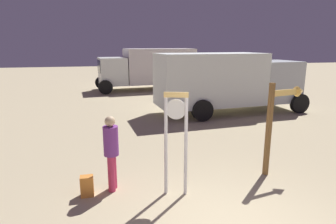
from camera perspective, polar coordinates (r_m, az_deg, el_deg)
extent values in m
cylinder|color=silver|center=(6.01, -0.42, -6.90)|extent=(0.07, 0.07, 2.09)
cylinder|color=silver|center=(5.99, 3.54, -7.00)|extent=(0.07, 0.07, 2.09)
cube|color=#F9CC71|center=(5.71, 1.62, 3.44)|extent=(0.49, 0.22, 0.10)
cylinder|color=silver|center=(5.80, 1.62, 0.53)|extent=(0.40, 0.16, 0.41)
cube|color=black|center=(5.82, 1.63, 0.58)|extent=(0.09, 0.04, 0.03)
cube|color=black|center=(5.82, 1.63, 0.58)|extent=(0.14, 0.06, 0.09)
cube|color=brown|center=(7.26, 19.23, -3.41)|extent=(0.12, 0.12, 2.26)
cube|color=#FFD166|center=(7.37, 22.16, 3.58)|extent=(0.75, 0.20, 0.14)
cone|color=#FFD166|center=(7.72, 24.61, 3.75)|extent=(0.26, 0.29, 0.25)
sphere|color=#FFE880|center=(7.49, 19.35, -7.47)|extent=(0.04, 0.04, 0.04)
sphere|color=#EDEA81|center=(7.29, 19.76, -2.48)|extent=(0.04, 0.04, 0.04)
sphere|color=#FFDA8D|center=(7.14, 20.18, 2.76)|extent=(0.04, 0.04, 0.04)
cylinder|color=#C73258|center=(6.45, -11.09, -11.90)|extent=(0.15, 0.15, 0.80)
cylinder|color=#C73258|center=(6.59, -10.75, -11.33)|extent=(0.15, 0.15, 0.80)
cylinder|color=#773589|center=(6.26, -11.21, -5.61)|extent=(0.32, 0.32, 0.64)
sphere|color=#D6B78A|center=(6.13, -11.38, -1.81)|extent=(0.22, 0.22, 0.22)
cube|color=orange|center=(6.46, -15.68, -13.89)|extent=(0.27, 0.20, 0.44)
cube|color=#CF8144|center=(6.60, -15.60, -13.94)|extent=(0.19, 0.04, 0.20)
cube|color=white|center=(13.16, 8.30, 6.43)|extent=(4.89, 2.51, 2.29)
cube|color=#B5BFC2|center=(14.94, 20.06, 5.81)|extent=(2.04, 2.19, 1.90)
cube|color=black|center=(15.49, 23.00, 7.21)|extent=(0.16, 1.72, 0.83)
cylinder|color=black|center=(14.69, 24.53, 1.55)|extent=(0.92, 0.32, 0.90)
cylinder|color=black|center=(16.36, 19.46, 3.07)|extent=(0.92, 0.32, 0.90)
cylinder|color=black|center=(12.02, 6.80, 0.31)|extent=(0.92, 0.32, 0.90)
cylinder|color=black|center=(14.01, 3.15, 2.22)|extent=(0.92, 0.32, 0.90)
cube|color=silver|center=(20.72, -1.74, 9.11)|extent=(4.96, 2.80, 2.38)
cube|color=silver|center=(20.05, -10.89, 7.92)|extent=(1.95, 2.39, 1.80)
cube|color=black|center=(19.92, -13.47, 8.81)|extent=(0.21, 1.87, 0.79)
cylinder|color=black|center=(21.25, -12.96, 5.66)|extent=(0.92, 0.34, 0.90)
cylinder|color=black|center=(18.90, -12.22, 4.79)|extent=(0.92, 0.34, 0.90)
cylinder|color=black|center=(22.24, -0.37, 6.31)|extent=(0.92, 0.34, 0.90)
cylinder|color=black|center=(20.00, 1.77, 5.53)|extent=(0.92, 0.34, 0.90)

